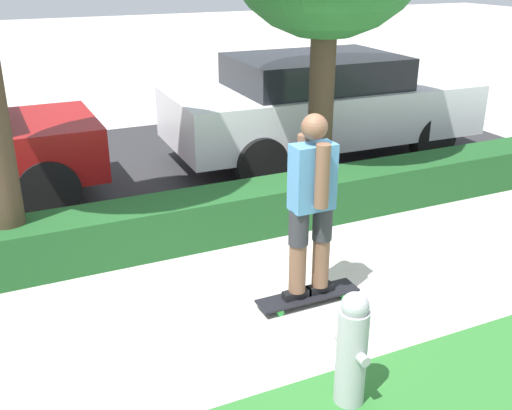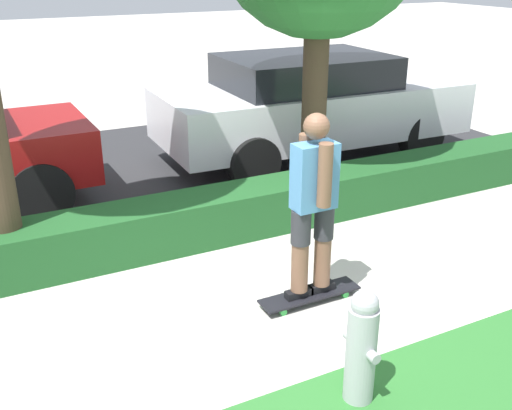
% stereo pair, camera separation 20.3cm
% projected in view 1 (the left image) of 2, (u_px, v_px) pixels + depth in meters
% --- Properties ---
extents(ground_plane, '(60.00, 60.00, 0.00)m').
position_uv_depth(ground_plane, '(269.00, 309.00, 5.39)').
color(ground_plane, '#BCB7AD').
extents(street_asphalt, '(12.41, 5.00, 0.01)m').
position_uv_depth(street_asphalt, '(146.00, 170.00, 8.91)').
color(street_asphalt, '#2D2D30').
rests_on(street_asphalt, ground_plane).
extents(hedge_row, '(12.41, 0.60, 0.53)m').
position_uv_depth(hedge_row, '(206.00, 217.00, 6.63)').
color(hedge_row, '#1E5123').
rests_on(hedge_row, ground_plane).
extents(skateboard, '(0.97, 0.24, 0.08)m').
position_uv_depth(skateboard, '(308.00, 296.00, 5.48)').
color(skateboard, black).
rests_on(skateboard, ground_plane).
extents(skater_person, '(0.50, 0.43, 1.69)m').
position_uv_depth(skater_person, '(312.00, 204.00, 5.13)').
color(skater_person, black).
rests_on(skater_person, skateboard).
extents(parked_car_middle, '(4.77, 2.11, 1.59)m').
position_uv_depth(parked_car_middle, '(320.00, 104.00, 9.19)').
color(parked_car_middle, silver).
rests_on(parked_car_middle, ground_plane).
extents(fire_hydrant, '(0.22, 0.34, 0.89)m').
position_uv_depth(fire_hydrant, '(352.00, 349.00, 4.11)').
color(fire_hydrant, '#ADADB2').
rests_on(fire_hydrant, ground_plane).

